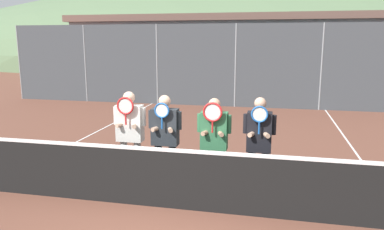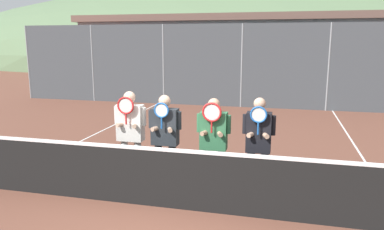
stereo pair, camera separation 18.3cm
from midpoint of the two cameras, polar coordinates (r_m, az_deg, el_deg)
ground_plane at (r=6.19m, az=-2.62°, el=-13.96°), size 120.00×120.00×0.00m
hill_distant at (r=53.62m, az=12.44°, el=8.18°), size 102.31×56.84×19.89m
clubhouse_building at (r=22.29m, az=7.66°, el=9.62°), size 18.54×5.50×4.03m
fence_back at (r=15.11m, az=7.92°, el=7.42°), size 19.68×0.06×3.30m
tennis_net at (r=5.99m, az=-2.67°, el=-9.51°), size 9.47×0.09×1.10m
court_line_left_sideline at (r=10.17m, az=-16.97°, el=-4.26°), size 0.05×16.00×0.01m
court_line_right_sideline at (r=8.97m, az=25.75°, el=-6.97°), size 0.05×16.00×0.01m
player_leftmost at (r=6.90m, az=-8.63°, el=-2.17°), size 0.61×0.34×1.75m
player_center_left at (r=6.63m, az=-3.36°, el=-2.89°), size 0.60×0.34×1.71m
player_center_right at (r=6.39m, az=4.11°, el=-3.55°), size 0.59×0.34×1.69m
player_rightmost at (r=6.27m, az=10.91°, el=-4.00°), size 0.54×0.34×1.74m
car_far_left at (r=18.69m, az=-9.54°, el=5.64°), size 4.57×1.98×1.66m
car_left_of_center at (r=17.48m, az=6.35°, el=5.35°), size 4.25×2.06×1.67m
car_center at (r=17.04m, az=23.49°, el=4.56°), size 4.57×1.97×1.82m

